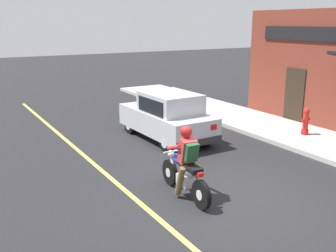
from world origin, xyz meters
TOP-DOWN VIEW (x-y plane):
  - ground_plane at (0.00, 0.00)m, footprint 80.00×80.00m
  - sidewalk_curb at (4.98, 3.00)m, footprint 2.60×22.00m
  - lane_stripe at (-1.80, 3.00)m, footprint 0.12×19.80m
  - motorcycle_with_rider at (-0.78, 0.42)m, footprint 0.58×2.02m
  - car_hatchback at (1.13, 4.43)m, footprint 1.72×3.81m
  - fire_hydrant at (5.09, 2.16)m, footprint 0.36×0.24m

SIDE VIEW (x-z plane):
  - ground_plane at x=0.00m, z-range 0.00..0.00m
  - lane_stripe at x=-1.80m, z-range 0.00..0.01m
  - sidewalk_curb at x=4.98m, z-range 0.00..0.14m
  - fire_hydrant at x=5.09m, z-range 0.13..1.01m
  - motorcycle_with_rider at x=-0.78m, z-range -0.13..1.49m
  - car_hatchback at x=1.13m, z-range -0.02..1.55m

